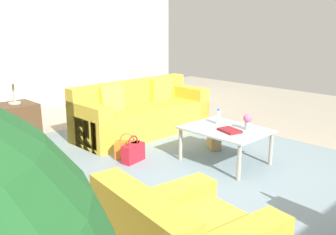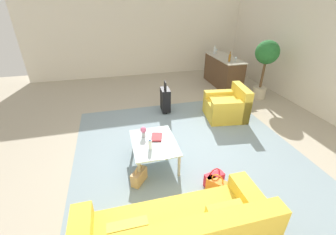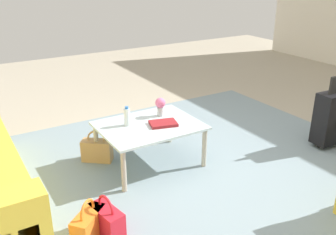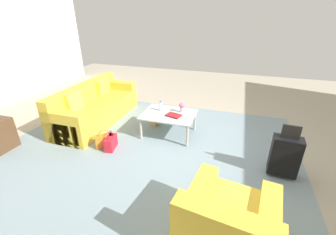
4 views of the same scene
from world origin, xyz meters
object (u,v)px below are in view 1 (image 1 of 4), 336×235
at_px(water_bottle, 218,117).
at_px(coffee_table_book, 230,130).
at_px(handbag_orange, 128,149).
at_px(couch, 140,114).
at_px(side_table, 17,122).
at_px(handbag_red, 133,152).
at_px(handbag_tan, 214,139).
at_px(table_lamp, 12,75).
at_px(flower_vase, 248,120).
at_px(coffee_table, 225,132).

relative_size(water_bottle, coffee_table_book, 0.75).
bearing_deg(handbag_orange, couch, -48.34).
relative_size(water_bottle, side_table, 0.36).
bearing_deg(coffee_table_book, handbag_red, 53.33).
distance_m(side_table, handbag_orange, 1.96).
height_order(side_table, handbag_tan, side_table).
bearing_deg(handbag_red, handbag_orange, -7.50).
relative_size(water_bottle, handbag_red, 0.57).
distance_m(water_bottle, handbag_red, 1.20).
height_order(water_bottle, handbag_orange, water_bottle).
xyz_separation_m(table_lamp, handbag_orange, (-1.83, -0.69, -0.86)).
xyz_separation_m(flower_vase, side_table, (3.02, 1.65, -0.29)).
distance_m(water_bottle, table_lamp, 3.09).
height_order(couch, coffee_table_book, couch).
distance_m(water_bottle, handbag_tan, 0.55).
xyz_separation_m(side_table, table_lamp, (0.00, 0.00, 0.71)).
xyz_separation_m(coffee_table, table_lamp, (2.80, 1.50, 0.59)).
bearing_deg(coffee_table_book, coffee_table, -18.57).
bearing_deg(couch, flower_vase, -178.57).
xyz_separation_m(couch, handbag_red, (-0.95, 0.93, -0.17)).
bearing_deg(coffee_table_book, side_table, 41.06).
height_order(couch, side_table, couch).
bearing_deg(handbag_red, water_bottle, -124.25).
relative_size(water_bottle, handbag_tan, 0.57).
bearing_deg(table_lamp, coffee_table_book, -154.07).
relative_size(couch, flower_vase, 11.07).
bearing_deg(handbag_red, couch, -44.35).
distance_m(couch, coffee_table, 1.79).
height_order(couch, handbag_orange, couch).
xyz_separation_m(water_bottle, handbag_orange, (0.77, 0.91, -0.42)).
relative_size(coffee_table, flower_vase, 4.96).
distance_m(coffee_table, handbag_red, 1.21).
bearing_deg(water_bottle, coffee_table, 153.43).
height_order(coffee_table, handbag_red, coffee_table).
height_order(water_bottle, coffee_table_book, water_bottle).
relative_size(side_table, handbag_orange, 1.58).
xyz_separation_m(side_table, handbag_orange, (-1.83, -0.69, -0.15)).
bearing_deg(couch, handbag_red, 135.65).
bearing_deg(water_bottle, table_lamp, 31.61).
relative_size(coffee_table, handbag_orange, 2.84).
bearing_deg(water_bottle, couch, 0.00).
bearing_deg(water_bottle, handbag_tan, -44.37).
relative_size(handbag_tan, handbag_orange, 1.00).
xyz_separation_m(side_table, handbag_red, (-1.97, -0.67, -0.15)).
bearing_deg(couch, handbag_tan, -169.31).
relative_size(coffee_table_book, handbag_orange, 0.76).
bearing_deg(handbag_red, handbag_tan, -107.71).
bearing_deg(handbag_tan, couch, 10.69).
relative_size(side_table, handbag_tan, 1.58).
bearing_deg(coffee_table, flower_vase, -145.71).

